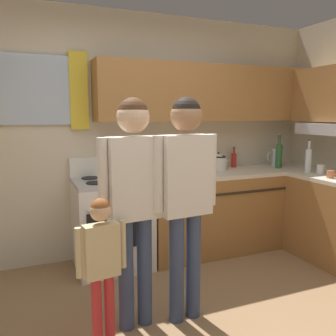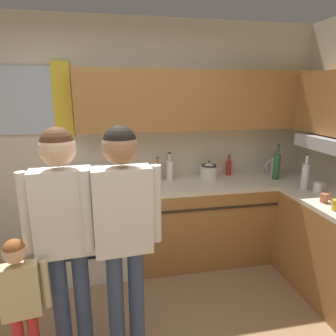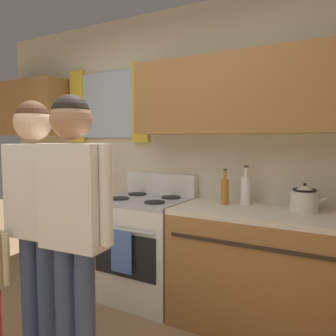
% 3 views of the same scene
% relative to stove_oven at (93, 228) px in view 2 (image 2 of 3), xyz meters
% --- Properties ---
extents(back_wall_unit, '(4.60, 0.42, 2.60)m').
position_rel_stove_oven_xyz_m(back_wall_unit, '(0.31, 0.28, 1.01)').
color(back_wall_unit, beige).
rests_on(back_wall_unit, ground).
extents(kitchen_counter_run, '(2.14, 1.78, 0.90)m').
position_rel_stove_oven_xyz_m(kitchen_counter_run, '(1.72, -0.32, -0.02)').
color(kitchen_counter_run, '#9E6B38').
rests_on(kitchen_counter_run, ground).
extents(stove_oven, '(0.73, 0.67, 1.10)m').
position_rel_stove_oven_xyz_m(stove_oven, '(0.00, 0.00, 0.00)').
color(stove_oven, silver).
rests_on(stove_oven, ground).
extents(bottle_sauce_red, '(0.06, 0.06, 0.25)m').
position_rel_stove_oven_xyz_m(bottle_sauce_red, '(1.57, 0.23, 0.53)').
color(bottle_sauce_red, red).
rests_on(bottle_sauce_red, kitchen_counter_run).
extents(bottle_wine_green, '(0.08, 0.08, 0.39)m').
position_rel_stove_oven_xyz_m(bottle_wine_green, '(2.03, -0.03, 0.58)').
color(bottle_wine_green, '#2D6633').
rests_on(bottle_wine_green, kitchen_counter_run).
extents(bottle_milk_white, '(0.08, 0.08, 0.31)m').
position_rel_stove_oven_xyz_m(bottle_milk_white, '(0.85, 0.16, 0.55)').
color(bottle_milk_white, white).
rests_on(bottle_milk_white, kitchen_counter_run).
extents(bottle_oil_amber, '(0.06, 0.06, 0.29)m').
position_rel_stove_oven_xyz_m(bottle_oil_amber, '(0.70, 0.09, 0.54)').
color(bottle_oil_amber, '#B27223').
rests_on(bottle_oil_amber, kitchen_counter_run).
extents(bottle_tall_clear, '(0.07, 0.07, 0.37)m').
position_rel_stove_oven_xyz_m(bottle_tall_clear, '(2.11, -0.42, 0.57)').
color(bottle_tall_clear, silver).
rests_on(bottle_tall_clear, kitchen_counter_run).
extents(mug_ceramic_white, '(0.13, 0.08, 0.09)m').
position_rel_stove_oven_xyz_m(mug_ceramic_white, '(2.20, -0.51, 0.48)').
color(mug_ceramic_white, white).
rests_on(mug_ceramic_white, kitchen_counter_run).
extents(cup_terracotta, '(0.11, 0.07, 0.08)m').
position_rel_stove_oven_xyz_m(cup_terracotta, '(2.07, -0.78, 0.47)').
color(cup_terracotta, '#B76642').
rests_on(cup_terracotta, kitchen_counter_run).
extents(stovetop_kettle, '(0.27, 0.20, 0.21)m').
position_rel_stove_oven_xyz_m(stovetop_kettle, '(1.29, 0.12, 0.53)').
color(stovetop_kettle, silver).
rests_on(stovetop_kettle, kitchen_counter_run).
extents(water_pitcher, '(0.19, 0.11, 0.22)m').
position_rel_stove_oven_xyz_m(water_pitcher, '(2.10, 0.11, 0.54)').
color(water_pitcher, silver).
rests_on(water_pitcher, kitchen_counter_run).
extents(adult_holding_child, '(0.51, 0.22, 1.65)m').
position_rel_stove_oven_xyz_m(adult_holding_child, '(-0.09, -1.08, 0.57)').
color(adult_holding_child, '#38476B').
rests_on(adult_holding_child, ground).
extents(adult_in_plaid, '(0.51, 0.22, 1.66)m').
position_rel_stove_oven_xyz_m(adult_in_plaid, '(0.28, -1.13, 0.58)').
color(adult_in_plaid, '#38476B').
rests_on(adult_in_plaid, ground).
extents(small_child, '(0.34, 0.14, 1.02)m').
position_rel_stove_oven_xyz_m(small_child, '(-0.36, -1.23, 0.17)').
color(small_child, red).
rests_on(small_child, ground).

